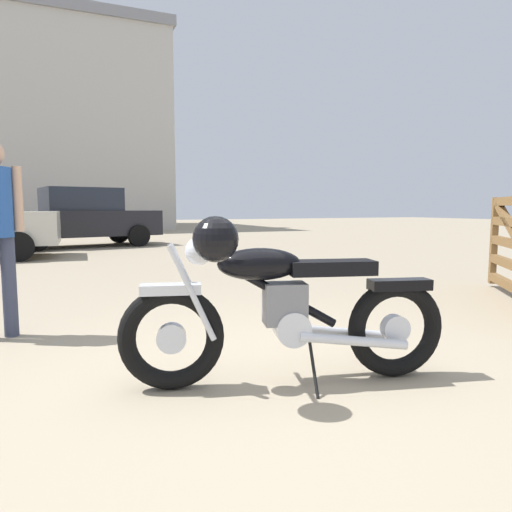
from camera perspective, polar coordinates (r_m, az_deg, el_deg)
ground_plane at (r=2.96m, az=0.35°, el=-15.95°), size 80.00×80.00×0.00m
vintage_motorcycle at (r=2.88m, az=3.00°, el=-6.33°), size 2.02×0.79×1.07m
dark_sedan_left at (r=14.13m, az=-20.69°, el=4.47°), size 4.43×2.45×1.67m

